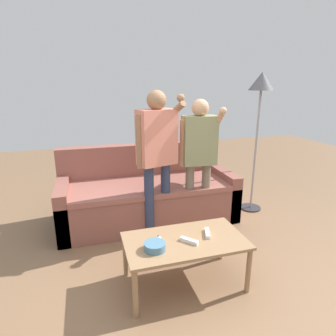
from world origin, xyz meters
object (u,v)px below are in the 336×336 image
Objects in this scene: floor_lamp at (261,94)px; player_right at (199,150)px; snack_bowl at (155,246)px; game_remote_wand_near at (189,241)px; game_remote_nunchuk at (159,240)px; couch at (147,195)px; coffee_table at (185,245)px; player_center at (157,148)px; game_remote_wand_far at (207,233)px.

floor_lamp is 1.14m from player_right.
snack_bowl reaches higher than game_remote_wand_near.
game_remote_nunchuk is 0.05× the size of floor_lamp.
game_remote_wand_near is (0.24, -0.07, -0.01)m from game_remote_nunchuk.
snack_bowl is at bearing -127.58° from player_right.
couch is 1.36m from coffee_table.
floor_lamp reaches higher than game_remote_wand_near.
couch reaches higher than game_remote_nunchuk.
floor_lamp is at bearing 35.83° from game_remote_nunchuk.
game_remote_wand_near is at bearing -88.51° from player_center.
snack_bowl is 0.11× the size of player_center.
coffee_table is at bearing -139.58° from floor_lamp.
floor_lamp is 11.32× the size of game_remote_wand_far.
game_remote_wand_near is at bearing -138.07° from floor_lamp.
snack_bowl is 1.14m from player_center.
player_center is at bearing -174.91° from player_right.
player_right is 1.20m from game_remote_wand_near.
player_right is (0.50, 0.04, -0.06)m from player_center.
game_remote_nunchuk is 1.05m from player_center.
player_right reaches higher than game_remote_wand_near.
game_remote_wand_far is at bearing -107.24° from player_right.
player_center reaches higher than coffee_table.
floor_lamp is (1.70, 1.28, 1.10)m from snack_bowl.
couch is at bearing 140.73° from player_right.
snack_bowl is 1.94× the size of game_remote_nunchuk.
player_right is (0.77, 1.00, 0.50)m from snack_bowl.
coffee_table is at bearing -89.58° from player_center.
game_remote_nunchuk reaches higher than game_remote_wand_near.
snack_bowl is 1.20× the size of game_remote_wand_near.
coffee_table is 7.07× the size of game_remote_wand_near.
snack_bowl is at bearing -120.05° from game_remote_nunchuk.
game_remote_wand_far is (0.19, 0.07, 0.00)m from game_remote_wand_near.
snack_bowl is 1.36m from player_right.
game_remote_nunchuk is 2.30m from floor_lamp.
couch is 1.46m from snack_bowl.
game_remote_wand_near is at bearing 4.56° from snack_bowl.
game_remote_wand_near reaches higher than coffee_table.
game_remote_wand_far is at bearing 5.97° from coffee_table.
coffee_table is 1.20m from player_right.
player_center is at bearing 75.99° from game_remote_nunchuk.
game_remote_nunchuk is 0.06× the size of player_right.
game_remote_nunchuk is at bearing 162.71° from game_remote_wand_near.
coffee_table is 0.55× the size of floor_lamp.
snack_bowl reaches higher than game_remote_wand_far.
couch is 1.33× the size of player_center.
player_right is 1.08m from game_remote_wand_far.
game_remote_nunchuk is at bearing -144.17° from floor_lamp.
floor_lamp is 1.12× the size of player_center.
player_right reaches higher than coffee_table.
player_center is (0.27, 0.96, 0.56)m from snack_bowl.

